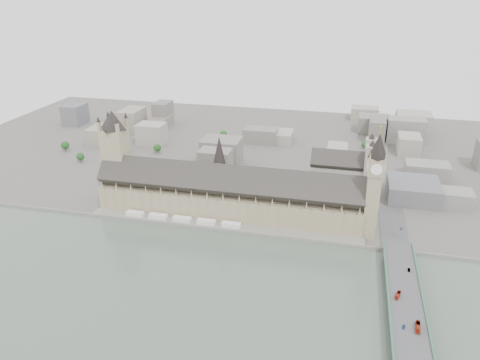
% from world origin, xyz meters
% --- Properties ---
extents(ground, '(900.00, 900.00, 0.00)m').
position_xyz_m(ground, '(0.00, 0.00, 0.00)').
color(ground, '#595651').
rests_on(ground, ground).
extents(river_thames, '(600.00, 600.00, 0.00)m').
position_xyz_m(river_thames, '(0.00, -165.00, 0.00)').
color(river_thames, '#4B584D').
rests_on(river_thames, ground).
extents(embankment_wall, '(600.00, 1.50, 3.00)m').
position_xyz_m(embankment_wall, '(0.00, -15.00, 1.50)').
color(embankment_wall, gray).
rests_on(embankment_wall, ground).
extents(river_terrace, '(270.00, 15.00, 2.00)m').
position_xyz_m(river_terrace, '(0.00, -7.50, 1.00)').
color(river_terrace, gray).
rests_on(river_terrace, ground).
extents(terrace_tents, '(118.00, 7.00, 4.00)m').
position_xyz_m(terrace_tents, '(-40.00, -7.00, 4.00)').
color(terrace_tents, white).
rests_on(terrace_tents, river_terrace).
extents(palace_of_westminster, '(265.00, 40.73, 55.44)m').
position_xyz_m(palace_of_westminster, '(0.00, 19.70, 22.71)').
color(palace_of_westminster, tan).
rests_on(palace_of_westminster, ground).
extents(elizabeth_tower, '(17.00, 17.00, 107.50)m').
position_xyz_m(elizabeth_tower, '(138.00, 8.00, 58.09)').
color(elizabeth_tower, tan).
rests_on(elizabeth_tower, ground).
extents(victoria_tower, '(30.00, 30.00, 100.00)m').
position_xyz_m(victoria_tower, '(-122.00, 26.00, 55.20)').
color(victoria_tower, tan).
rests_on(victoria_tower, ground).
extents(central_tower, '(13.00, 13.00, 48.00)m').
position_xyz_m(central_tower, '(-10.00, 26.00, 57.92)').
color(central_tower, tan).
rests_on(central_tower, ground).
extents(westminster_bridge, '(25.00, 325.00, 10.25)m').
position_xyz_m(westminster_bridge, '(162.00, -87.50, 5.12)').
color(westminster_bridge, '#474749').
rests_on(westminster_bridge, ground).
extents(bridge_parapets, '(25.00, 235.00, 1.15)m').
position_xyz_m(bridge_parapets, '(162.00, -132.00, 10.82)').
color(bridge_parapets, '#396750').
rests_on(bridge_parapets, westminster_bridge).
extents(westminster_abbey, '(68.00, 36.00, 64.00)m').
position_xyz_m(westminster_abbey, '(110.92, 95.00, 25.08)').
color(westminster_abbey, '#AAA699').
rests_on(westminster_abbey, ground).
extents(city_skyline_inland, '(720.00, 360.00, 38.00)m').
position_xyz_m(city_skyline_inland, '(0.00, 245.00, 19.00)').
color(city_skyline_inland, gray).
rests_on(city_skyline_inland, ground).
extents(park_trees, '(110.00, 30.00, 15.00)m').
position_xyz_m(park_trees, '(-10.00, 60.00, 7.50)').
color(park_trees, '#174016').
rests_on(park_trees, ground).
extents(red_bus_north, '(4.97, 9.84, 2.67)m').
position_xyz_m(red_bus_north, '(156.56, -94.58, 11.59)').
color(red_bus_north, red).
rests_on(red_bus_north, westminster_bridge).
extents(red_bus_south, '(3.80, 11.81, 3.23)m').
position_xyz_m(red_bus_south, '(166.95, -126.98, 11.87)').
color(red_bus_south, '#AF3015').
rests_on(red_bus_south, westminster_bridge).
extents(car_blue, '(2.43, 4.21, 1.35)m').
position_xyz_m(car_blue, '(158.16, -127.73, 10.92)').
color(car_blue, navy).
rests_on(car_blue, westminster_bridge).
extents(car_silver, '(1.80, 4.57, 1.48)m').
position_xyz_m(car_silver, '(167.53, -58.22, 10.99)').
color(car_silver, gray).
rests_on(car_silver, westminster_bridge).
extents(car_approach, '(3.08, 4.87, 1.31)m').
position_xyz_m(car_approach, '(166.69, 10.20, 10.91)').
color(car_approach, gray).
rests_on(car_approach, westminster_bridge).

